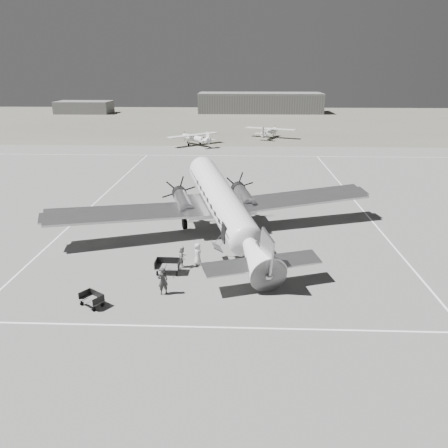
# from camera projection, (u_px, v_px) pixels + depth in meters

# --- Properties ---
(ground) EXTENTS (260.00, 260.00, 0.00)m
(ground) POSITION_uv_depth(u_px,v_px,m) (255.00, 241.00, 39.06)
(ground) COLOR slate
(ground) RESTS_ON ground
(taxi_line_near) EXTENTS (60.00, 0.15, 0.01)m
(taxi_line_near) POSITION_uv_depth(u_px,v_px,m) (261.00, 328.00, 25.89)
(taxi_line_near) COLOR white
(taxi_line_near) RESTS_ON ground
(taxi_line_right) EXTENTS (0.15, 80.00, 0.01)m
(taxi_line_right) POSITION_uv_depth(u_px,v_px,m) (390.00, 243.00, 38.62)
(taxi_line_right) COLOR white
(taxi_line_right) RESTS_ON ground
(taxi_line_left) EXTENTS (0.15, 60.00, 0.01)m
(taxi_line_left) POSITION_uv_depth(u_px,v_px,m) (92.00, 205.00, 49.13)
(taxi_line_left) COLOR white
(taxi_line_left) RESTS_ON ground
(taxi_line_horizon) EXTENTS (90.00, 0.15, 0.01)m
(taxi_line_horizon) POSITION_uv_depth(u_px,v_px,m) (249.00, 156.00, 76.69)
(taxi_line_horizon) COLOR white
(taxi_line_horizon) RESTS_ON ground
(grass_infield) EXTENTS (260.00, 90.00, 0.01)m
(grass_infield) POSITION_uv_depth(u_px,v_px,m) (246.00, 121.00, 128.43)
(grass_infield) COLOR #605E51
(grass_infield) RESTS_ON ground
(hangar_main) EXTENTS (42.00, 14.00, 6.60)m
(hangar_main) POSITION_uv_depth(u_px,v_px,m) (260.00, 103.00, 150.66)
(hangar_main) COLOR slate
(hangar_main) RESTS_ON ground
(shed_secondary) EXTENTS (18.00, 10.00, 4.00)m
(shed_secondary) POSITION_uv_depth(u_px,v_px,m) (84.00, 107.00, 148.61)
(shed_secondary) COLOR slate
(shed_secondary) RESTS_ON ground
(dc3_airliner) EXTENTS (36.36, 30.40, 5.92)m
(dc3_airliner) POSITION_uv_depth(u_px,v_px,m) (225.00, 208.00, 38.32)
(dc3_airliner) COLOR #AEAEB0
(dc3_airliner) RESTS_ON ground
(light_plane_left) EXTENTS (14.79, 14.57, 2.39)m
(light_plane_left) POSITION_uv_depth(u_px,v_px,m) (195.00, 139.00, 86.91)
(light_plane_left) COLOR silver
(light_plane_left) RESTS_ON ground
(light_plane_right) EXTENTS (14.08, 12.89, 2.37)m
(light_plane_right) POSITION_uv_depth(u_px,v_px,m) (269.00, 133.00, 96.02)
(light_plane_right) COLOR silver
(light_plane_right) RESTS_ON ground
(baggage_cart_near) EXTENTS (1.92, 1.37, 1.07)m
(baggage_cart_near) POSITION_uv_depth(u_px,v_px,m) (168.00, 266.00, 32.72)
(baggage_cart_near) COLOR slate
(baggage_cart_near) RESTS_ON ground
(baggage_cart_far) EXTENTS (1.93, 1.81, 0.89)m
(baggage_cart_far) POSITION_uv_depth(u_px,v_px,m) (92.00, 300.00, 28.20)
(baggage_cart_far) COLOR slate
(baggage_cart_far) RESTS_ON ground
(ground_crew) EXTENTS (0.86, 0.78, 1.97)m
(ground_crew) POSITION_uv_depth(u_px,v_px,m) (163.00, 281.00, 29.53)
(ground_crew) COLOR #303030
(ground_crew) RESTS_ON ground
(ramp_agent) EXTENTS (1.01, 1.07, 1.74)m
(ramp_agent) POSITION_uv_depth(u_px,v_px,m) (183.00, 257.00, 33.54)
(ramp_agent) COLOR #ABABA9
(ramp_agent) RESTS_ON ground
(passenger) EXTENTS (0.58, 0.88, 1.77)m
(passenger) POSITION_uv_depth(u_px,v_px,m) (198.00, 254.00, 34.05)
(passenger) COLOR silver
(passenger) RESTS_ON ground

